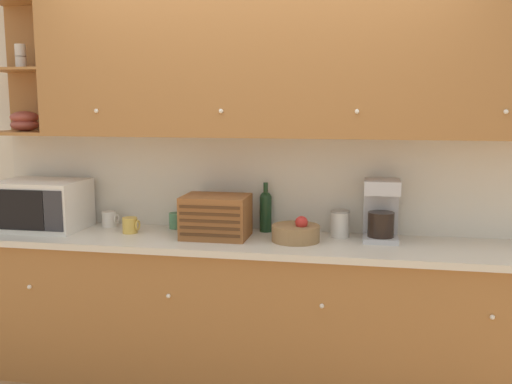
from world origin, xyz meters
The scene contains 14 objects.
ground_plane centered at (0.00, 0.00, 0.00)m, with size 24.00×24.00×0.00m, color #9E754C.
wall_back centered at (0.00, 0.03, 1.30)m, with size 5.91×0.06×2.60m.
counter_unit centered at (0.00, -0.29, 0.46)m, with size 3.53×0.61×0.91m.
backsplash_panel centered at (0.00, -0.01, 1.22)m, with size 3.51×0.01×0.61m.
upper_cabinets centered at (0.17, -0.18, 1.95)m, with size 3.51×0.37×0.86m.
microwave centered at (-1.41, -0.25, 1.07)m, with size 0.55×0.40×0.32m.
mug_patterned_third centered at (-1.00, -0.12, 0.96)m, with size 0.10×0.09×0.10m.
mug_blue_second centered at (-0.79, -0.27, 0.96)m, with size 0.10×0.09×0.10m.
mug centered at (-0.55, -0.09, 0.96)m, with size 0.10×0.09×0.10m.
bread_box centered at (-0.23, -0.28, 1.04)m, with size 0.39×0.30×0.26m.
wine_bottle centered at (0.04, -0.07, 1.05)m, with size 0.08×0.08×0.32m.
fruit_basket centered at (0.26, -0.29, 0.96)m, with size 0.28×0.28×0.16m.
storage_canister centered at (0.51, -0.13, 0.99)m, with size 0.12×0.12×0.16m.
coffee_maker centered at (0.75, -0.17, 1.09)m, with size 0.21×0.22×0.37m.
Camera 1 is at (0.64, -3.57, 1.71)m, focal length 40.00 mm.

